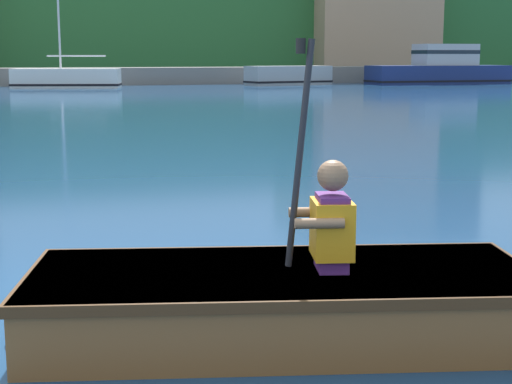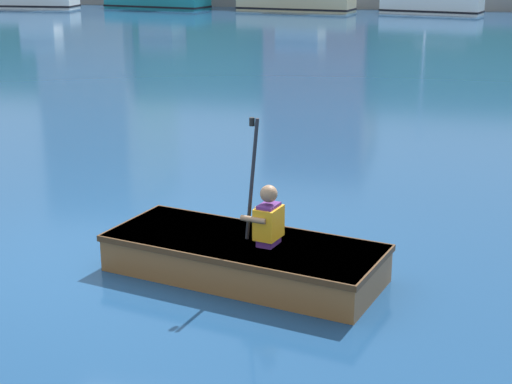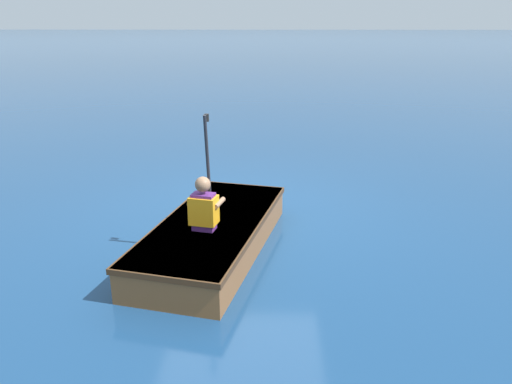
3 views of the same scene
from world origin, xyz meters
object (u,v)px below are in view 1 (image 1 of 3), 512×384
at_px(person_paddler, 330,220).
at_px(moored_boat_dock_west_inner, 288,76).
at_px(rowboat_foreground, 273,299).
at_px(moored_boat_dock_center_near, 66,78).
at_px(moored_boat_dock_east_inner, 440,69).

bearing_deg(person_paddler, moored_boat_dock_west_inner, 71.64).
xyz_separation_m(rowboat_foreground, person_paddler, (0.30, -0.07, 0.44)).
xyz_separation_m(moored_boat_dock_west_inner, moored_boat_dock_center_near, (-11.52, -0.85, -0.01)).
relative_size(rowboat_foreground, person_paddler, 2.39).
bearing_deg(rowboat_foreground, moored_boat_dock_east_inner, 59.34).
bearing_deg(moored_boat_dock_center_near, moored_boat_dock_west_inner, 4.22).
height_order(moored_boat_dock_west_inner, rowboat_foreground, moored_boat_dock_west_inner).
bearing_deg(moored_boat_dock_east_inner, rowboat_foreground, -120.66).
bearing_deg(rowboat_foreground, moored_boat_dock_center_near, 88.86).
bearing_deg(moored_boat_dock_center_near, moored_boat_dock_east_inner, -0.74).
relative_size(moored_boat_dock_west_inner, person_paddler, 3.87).
bearing_deg(moored_boat_dock_east_inner, moored_boat_dock_center_near, 179.26).
xyz_separation_m(moored_boat_dock_east_inner, rowboat_foreground, (-20.59, -34.73, -0.57)).
relative_size(moored_boat_dock_west_inner, rowboat_foreground, 1.62).
distance_m(moored_boat_dock_center_near, rowboat_foreground, 35.00).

